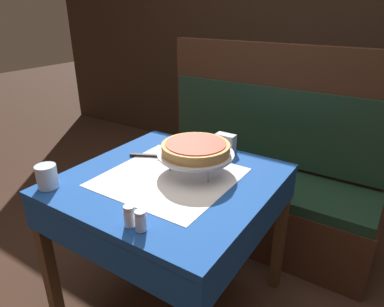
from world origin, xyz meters
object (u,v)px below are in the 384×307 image
Objects in this scene: deep_dish_pizza at (196,148)px; condiment_caddy at (263,93)px; booth_bench at (258,185)px; pizza_server at (157,156)px; salt_shaker at (130,216)px; pepper_shaker at (141,221)px; dining_table_front at (170,197)px; water_glass_near at (47,177)px; pizza_pan_stand at (196,155)px; napkin_holder at (225,143)px; dining_table_rear at (267,112)px.

condiment_caddy is at bearing 100.22° from deep_dish_pizza.
booth_bench reaches higher than pizza_server.
salt_shaker reaches higher than pepper_shaker.
dining_table_front is at bearing 112.50° from pepper_shaker.
pizza_server is 1.37m from condiment_caddy.
deep_dish_pizza is 0.63m from water_glass_near.
booth_bench reaches higher than pizza_pan_stand.
dining_table_front is 0.25m from deep_dish_pizza.
water_glass_near is 1.29× the size of salt_shaker.
deep_dish_pizza is 3.08× the size of water_glass_near.
napkin_holder is (0.07, 0.39, 0.15)m from dining_table_front.
napkin_holder is 1.14m from condiment_caddy.
dining_table_front is at bearing -82.95° from condiment_caddy.
water_glass_near is at bearing -110.84° from pizza_server.
dining_table_front is at bearing 105.60° from salt_shaker.
deep_dish_pizza is 1.23× the size of pizza_server.
pizza_pan_stand is (-0.04, -0.69, 0.46)m from booth_bench.
deep_dish_pizza is 0.27m from pizza_server.
pepper_shaker is at bearing -67.50° from dining_table_front.
pepper_shaker is 1.89m from condiment_caddy.
pizza_server is at bearing 173.38° from pizza_pan_stand.
deep_dish_pizza is at bearing -6.62° from pizza_server.
water_glass_near is at bearing -95.43° from condiment_caddy.
pizza_pan_stand is 4.67× the size of pepper_shaker.
napkin_holder is at bearing 80.09° from dining_table_front.
booth_bench is 14.42× the size of napkin_holder.
dining_table_front is 1.51m from dining_table_rear.
deep_dish_pizza is 0.48m from salt_shaker.
deep_dish_pizza reaches higher than pizza_pan_stand.
pepper_shaker reaches higher than pizza_server.
dining_table_rear is at bearing 100.40° from napkin_holder.
pepper_shaker is at bearing -0.00° from salt_shaker.
condiment_caddy reaches higher than dining_table_rear.
pizza_pan_stand is at bearing 94.24° from salt_shaker.
water_glass_near is (-0.43, -0.45, -0.03)m from pizza_pan_stand.
booth_bench is 19.00× the size of salt_shaker.
dining_table_front is 3.54× the size of pizza_server.
pizza_pan_stand reaches higher than dining_table_rear.
booth_bench is at bearing 67.04° from pizza_server.
deep_dish_pizza reaches higher than napkin_holder.
dining_table_front is 2.53× the size of pizza_pan_stand.
napkin_holder is at bearing 89.62° from deep_dish_pizza.
water_glass_near is at bearing -133.33° from pizza_pan_stand.
booth_bench is at bearing -71.08° from dining_table_rear.
water_glass_near is at bearing 178.12° from salt_shaker.
pepper_shaker is (0.08, -0.47, -0.08)m from deep_dish_pizza.
pizza_pan_stand is 0.26m from pizza_server.
dining_table_front is 11.39× the size of salt_shaker.
pizza_server reaches higher than dining_table_rear.
dining_table_rear is at bearing 98.28° from pizza_pan_stand.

